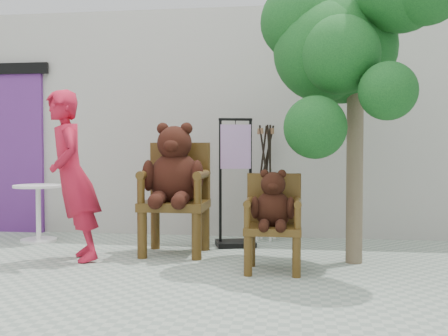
% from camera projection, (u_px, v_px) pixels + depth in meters
% --- Properties ---
extents(ground_plane, '(60.00, 60.00, 0.00)m').
position_uv_depth(ground_plane, '(170.00, 288.00, 4.36)').
color(ground_plane, gray).
rests_on(ground_plane, ground).
extents(back_wall, '(9.00, 1.00, 3.00)m').
position_uv_depth(back_wall, '(221.00, 124.00, 7.38)').
color(back_wall, '#ADAAA2').
rests_on(back_wall, ground).
extents(doorway, '(1.40, 0.11, 2.33)m').
position_uv_depth(doorway, '(2.00, 148.00, 7.26)').
color(doorway, '#5B2674').
rests_on(doorway, ground).
extents(chair_big, '(0.70, 0.76, 1.44)m').
position_uv_depth(chair_big, '(175.00, 179.00, 5.74)').
color(chair_big, '#3D280D').
rests_on(chair_big, ground).
extents(chair_small, '(0.52, 0.52, 0.96)m').
position_uv_depth(chair_small, '(273.00, 211.00, 4.93)').
color(chair_small, '#3D280D').
rests_on(chair_small, ground).
extents(person, '(0.69, 0.76, 1.75)m').
position_uv_depth(person, '(73.00, 176.00, 5.36)').
color(person, '#B3162F').
rests_on(person, ground).
extents(cafe_table, '(0.60, 0.60, 0.70)m').
position_uv_depth(cafe_table, '(38.00, 206.00, 6.52)').
color(cafe_table, white).
rests_on(cafe_table, ground).
extents(display_stand, '(0.53, 0.46, 1.51)m').
position_uv_depth(display_stand, '(235.00, 197.00, 6.19)').
color(display_stand, black).
rests_on(display_stand, ground).
extents(stool_bucket, '(0.32, 0.32, 1.45)m').
position_uv_depth(stool_bucket, '(266.00, 189.00, 6.58)').
color(stool_bucket, white).
rests_on(stool_bucket, ground).
extents(tree, '(1.88, 1.77, 3.06)m').
position_uv_depth(tree, '(344.00, 40.00, 5.22)').
color(tree, brown).
rests_on(tree, ground).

